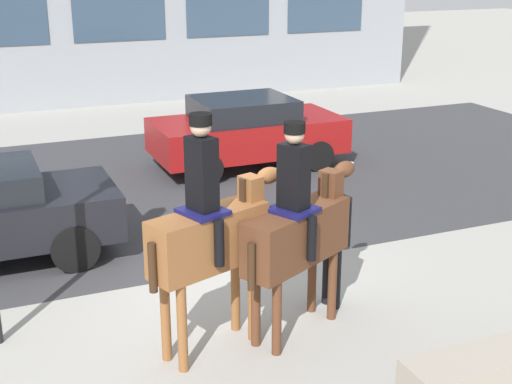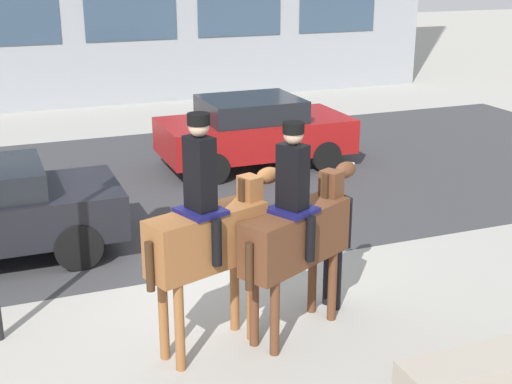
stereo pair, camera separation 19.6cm
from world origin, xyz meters
name	(u,v)px [view 2 (the right image)]	position (x,y,z in m)	size (l,w,h in m)	color
ground_plane	(217,289)	(0.00, 0.00, 0.00)	(80.00, 80.00, 0.00)	#9E9B93
road_surface	(140,187)	(0.00, 4.75, 0.00)	(23.09, 8.50, 0.01)	#38383A
mounted_horse_lead	(209,232)	(-0.54, -1.42, 1.43)	(1.78, 0.88, 2.77)	brown
mounted_horse_companion	(298,229)	(0.53, -1.43, 1.31)	(1.83, 1.14, 2.59)	#59331E
pedestrian_bystander	(333,234)	(1.21, -1.03, 1.01)	(0.81, 0.58, 1.71)	black
street_car_far_lane	(254,131)	(2.62, 5.32, 0.78)	(3.98, 1.99, 1.48)	maroon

